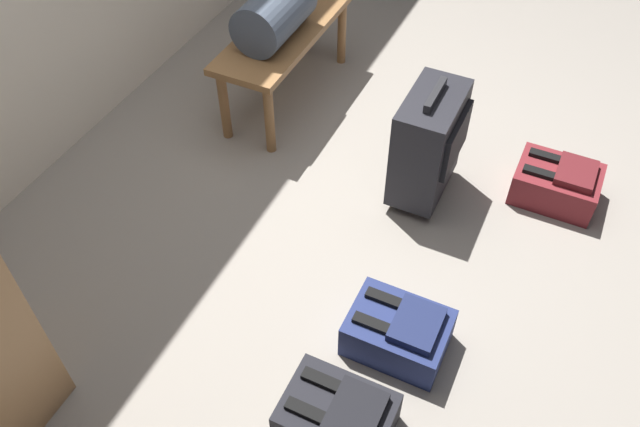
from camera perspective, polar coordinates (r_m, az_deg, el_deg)
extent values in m
plane|color=gray|center=(3.06, 3.78, 0.13)|extent=(6.60, 6.60, 0.00)
cube|color=olive|center=(3.49, -3.07, 15.81)|extent=(1.00, 0.36, 0.04)
cylinder|color=olive|center=(3.25, -4.48, 8.30)|extent=(0.05, 0.05, 0.40)
cylinder|color=olive|center=(3.89, 1.93, 15.69)|extent=(0.05, 0.05, 0.40)
cylinder|color=olive|center=(3.36, -8.42, 9.43)|extent=(0.05, 0.05, 0.40)
cylinder|color=olive|center=(3.99, -1.63, 16.53)|extent=(0.05, 0.05, 0.40)
cylinder|color=#475160|center=(3.34, -4.03, 17.13)|extent=(0.44, 0.26, 0.26)
cube|color=black|center=(2.99, 9.43, 6.09)|extent=(0.41, 0.23, 0.50)
cube|color=black|center=(2.93, 11.93, 6.27)|extent=(0.33, 0.02, 0.23)
cube|color=#262628|center=(2.82, 10.11, 10.24)|extent=(0.23, 0.03, 0.04)
cylinder|color=black|center=(3.09, 6.56, 1.09)|extent=(0.02, 0.05, 0.05)
cylinder|color=black|center=(3.29, 8.35, 4.35)|extent=(0.02, 0.05, 0.05)
cube|color=black|center=(2.38, 1.49, -17.53)|extent=(0.28, 0.38, 0.17)
cube|color=black|center=(2.28, 3.14, -17.05)|extent=(0.21, 0.17, 0.04)
cube|color=black|center=(2.28, -0.74, -17.16)|extent=(0.04, 0.19, 0.02)
cube|color=black|center=(2.33, 0.66, -14.64)|extent=(0.04, 0.19, 0.02)
cube|color=maroon|center=(3.26, 20.02, 2.43)|extent=(0.28, 0.38, 0.17)
cube|color=#55181C|center=(3.19, 21.62, 3.36)|extent=(0.21, 0.17, 0.04)
cube|color=black|center=(3.15, 19.09, 3.31)|extent=(0.04, 0.19, 0.02)
cube|color=black|center=(3.24, 19.54, 4.69)|extent=(0.04, 0.19, 0.02)
cube|color=navy|center=(2.56, 6.84, -10.36)|extent=(0.28, 0.38, 0.17)
cube|color=#182045|center=(2.47, 8.51, -9.60)|extent=(0.21, 0.17, 0.04)
cube|color=black|center=(2.46, 5.05, -9.77)|extent=(0.04, 0.19, 0.02)
cube|color=black|center=(2.53, 6.12, -7.59)|extent=(0.04, 0.19, 0.02)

